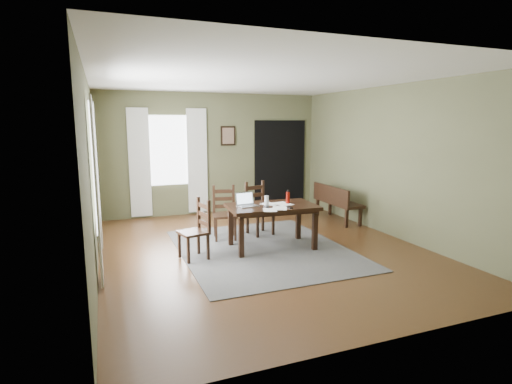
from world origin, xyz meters
name	(u,v)px	position (x,y,z in m)	size (l,w,h in m)	color
ground	(263,250)	(0.00, 0.00, -0.01)	(5.00, 6.00, 0.01)	#492C16
room_shell	(263,138)	(0.00, 0.00, 1.80)	(5.02, 6.02, 2.71)	brown
rug	(263,249)	(0.00, 0.00, 0.01)	(2.60, 3.20, 0.01)	#474747
dining_table	(272,210)	(0.17, 0.02, 0.63)	(1.46, 0.93, 0.71)	black
chair_end	(196,230)	(-1.10, -0.06, 0.45)	(0.48, 0.47, 0.90)	black
chair_back_left	(224,213)	(-0.39, 0.83, 0.46)	(0.48, 0.48, 0.93)	black
chair_back_right	(259,209)	(0.28, 0.89, 0.47)	(0.50, 0.50, 0.96)	black
bench	(335,200)	(2.15, 1.26, 0.45)	(0.43, 1.33, 0.75)	black
laptop	(246,202)	(-0.24, 0.11, 0.78)	(0.34, 0.28, 0.21)	#B7B7BC
computer_mouse	(266,206)	(0.01, -0.12, 0.74)	(0.05, 0.09, 0.03)	#3F3F42
tv_remote	(289,207)	(0.34, -0.27, 0.73)	(0.05, 0.17, 0.02)	black
drinking_glass	(267,200)	(0.08, 0.04, 0.80)	(0.07, 0.07, 0.16)	silver
water_bottle	(288,197)	(0.47, 0.05, 0.82)	(0.08, 0.08, 0.23)	#9E160C
paper_b	(280,208)	(0.18, -0.25, 0.72)	(0.22, 0.29, 0.00)	white
paper_c	(270,204)	(0.17, 0.11, 0.72)	(0.22, 0.29, 0.00)	white
paper_d	(283,204)	(0.37, 0.04, 0.72)	(0.25, 0.32, 0.00)	white
paper_e	(270,210)	(-0.01, -0.32, 0.72)	(0.20, 0.27, 0.00)	white
window_left	(94,165)	(-2.47, 0.20, 1.45)	(0.01, 1.30, 1.70)	white
window_back	(169,150)	(-1.00, 2.97, 1.45)	(1.00, 0.01, 1.50)	white
curtain_left_near	(97,192)	(-2.44, -0.62, 1.20)	(0.03, 0.48, 2.30)	silver
curtain_left_far	(97,176)	(-2.44, 1.02, 1.20)	(0.03, 0.48, 2.30)	silver
curtain_back_left	(140,163)	(-1.62, 2.94, 1.20)	(0.44, 0.03, 2.30)	silver
curtain_back_right	(197,161)	(-0.38, 2.94, 1.20)	(0.44, 0.03, 2.30)	silver
framed_picture	(228,136)	(0.35, 2.97, 1.75)	(0.34, 0.03, 0.44)	black
doorway_back	(280,164)	(1.65, 2.97, 1.05)	(1.30, 0.03, 2.10)	black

